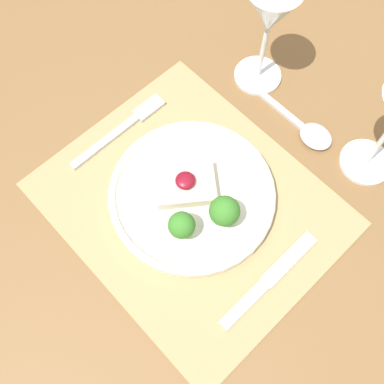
% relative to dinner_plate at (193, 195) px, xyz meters
% --- Properties ---
extents(ground_plane, '(8.00, 8.00, 0.00)m').
position_rel_dinner_plate_xyz_m(ground_plane, '(0.00, -0.01, -0.76)').
color(ground_plane, gray).
extents(dining_table, '(1.55, 1.21, 0.74)m').
position_rel_dinner_plate_xyz_m(dining_table, '(0.00, -0.01, -0.09)').
color(dining_table, brown).
rests_on(dining_table, ground_plane).
extents(placemat, '(0.41, 0.34, 0.00)m').
position_rel_dinner_plate_xyz_m(placemat, '(0.00, -0.01, -0.02)').
color(placemat, '#9E895B').
rests_on(placemat, dining_table).
extents(dinner_plate, '(0.25, 0.25, 0.07)m').
position_rel_dinner_plate_xyz_m(dinner_plate, '(0.00, 0.00, 0.00)').
color(dinner_plate, silver).
rests_on(dinner_plate, placemat).
extents(fork, '(0.02, 0.18, 0.01)m').
position_rel_dinner_plate_xyz_m(fork, '(-0.16, 0.01, -0.01)').
color(fork, silver).
rests_on(fork, placemat).
extents(knife, '(0.02, 0.18, 0.01)m').
position_rel_dinner_plate_xyz_m(knife, '(0.16, -0.02, -0.01)').
color(knife, silver).
rests_on(knife, placemat).
extents(spoon, '(0.17, 0.04, 0.02)m').
position_rel_dinner_plate_xyz_m(spoon, '(0.04, 0.21, -0.01)').
color(spoon, silver).
rests_on(spoon, dining_table).
extents(wine_glass_far, '(0.08, 0.08, 0.18)m').
position_rel_dinner_plate_xyz_m(wine_glass_far, '(-0.09, 0.24, 0.12)').
color(wine_glass_far, white).
rests_on(wine_glass_far, dining_table).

